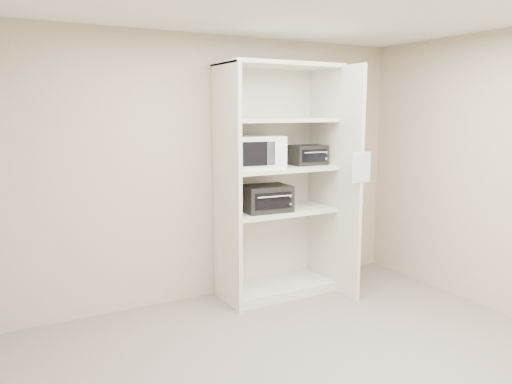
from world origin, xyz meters
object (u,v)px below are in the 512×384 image
shelving_unit (281,189)px  microwave (254,152)px  toaster_oven_upper (307,155)px  toaster_oven_lower (266,198)px

shelving_unit → microwave: size_ratio=4.47×
toaster_oven_upper → shelving_unit: bearing=-177.2°
shelving_unit → microwave: shelving_unit is taller
toaster_oven_lower → shelving_unit: bearing=13.9°
microwave → shelving_unit: bearing=5.9°
microwave → toaster_oven_lower: 0.49m
shelving_unit → toaster_oven_lower: 0.23m
microwave → toaster_oven_lower: size_ratio=1.12×
shelving_unit → toaster_oven_lower: shelving_unit is taller
toaster_oven_upper → toaster_oven_lower: (-0.54, -0.04, -0.42)m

